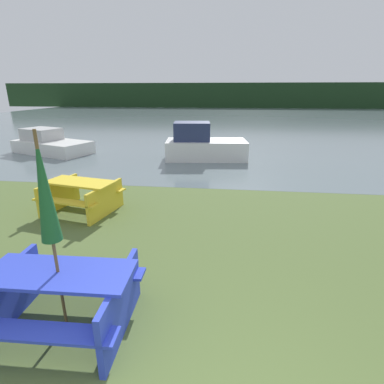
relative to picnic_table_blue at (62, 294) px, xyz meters
name	(u,v)px	position (x,y,z in m)	size (l,w,h in m)	color
water	(228,118)	(1.76, 30.69, -0.47)	(60.00, 50.00, 0.00)	slate
far_treeline	(229,95)	(1.76, 50.69, 1.53)	(80.00, 1.60, 4.00)	#193319
picnic_table_blue	(62,294)	(0.00, 0.00, 0.00)	(1.77, 1.43, 0.78)	blue
picnic_table_yellow	(81,194)	(-1.51, 3.58, -0.01)	(1.86, 1.68, 0.76)	yellow
umbrella_darkgreen	(44,190)	(0.00, 0.00, 1.31)	(0.22, 0.22, 2.42)	brown
boat	(203,145)	(0.86, 9.83, 0.10)	(3.52, 2.02, 1.54)	silver
boat_second	(50,144)	(-6.36, 10.30, -0.06)	(4.06, 2.92, 1.10)	silver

